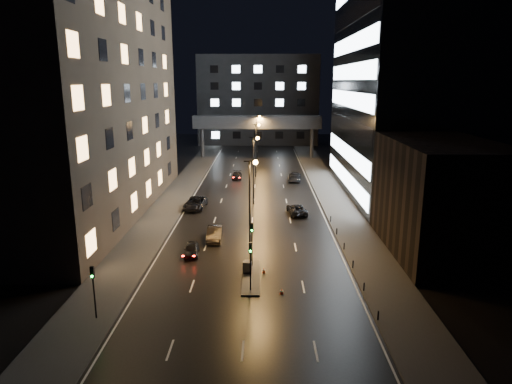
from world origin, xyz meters
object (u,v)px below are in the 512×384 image
car_away_d (237,176)px  utility_cabinet (247,267)px  car_away_a (192,249)px  car_away_c (195,203)px  car_away_b (215,234)px  car_toward_a (297,209)px  car_toward_b (295,176)px

car_away_d → utility_cabinet: bearing=-86.1°
car_away_a → car_away_c: car_away_c is taller
car_away_b → car_toward_a: car_away_b is taller
car_away_c → car_away_b: bearing=-67.8°
car_away_c → car_away_a: bearing=-78.3°
car_away_c → car_toward_a: 14.68m
utility_cabinet → car_toward_a: bearing=77.4°
utility_cabinet → car_toward_b: bearing=84.4°
car_away_a → utility_cabinet: car_away_a is taller
car_away_c → car_away_d: 20.99m
car_toward_b → car_away_c: bearing=57.3°
car_away_c → car_toward_a: bearing=-5.5°
utility_cabinet → car_away_d: bearing=98.8°
car_away_a → car_away_c: (-2.20, 18.04, 0.16)m
car_away_b → utility_cabinet: size_ratio=4.24×
car_away_b → utility_cabinet: car_away_b is taller
car_away_c → car_away_d: size_ratio=1.32×
car_away_b → car_away_d: car_away_b is taller
car_toward_b → utility_cabinet: (-7.36, -41.98, -0.11)m
car_toward_b → utility_cabinet: 42.62m
car_away_b → car_toward_b: car_toward_b is taller
car_away_c → utility_cabinet: car_away_c is taller
car_away_b → car_toward_a: size_ratio=0.95×
car_away_a → car_toward_b: car_toward_b is taller
car_away_a → car_away_d: 38.54m
car_away_a → car_away_b: car_away_b is taller
car_toward_b → utility_cabinet: bearing=86.6°
car_toward_a → car_toward_b: car_toward_b is taller
car_away_d → car_toward_a: 24.92m
car_toward_a → utility_cabinet: (-6.18, -20.26, 0.02)m
utility_cabinet → car_away_b: bearing=117.6°
car_toward_a → utility_cabinet: 21.18m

